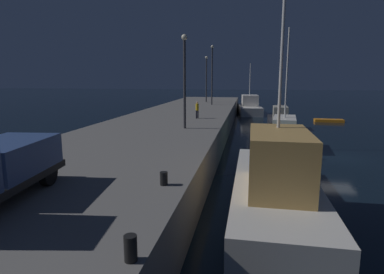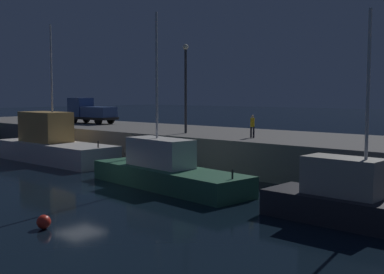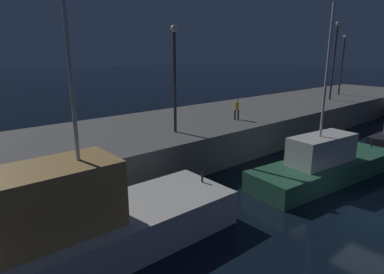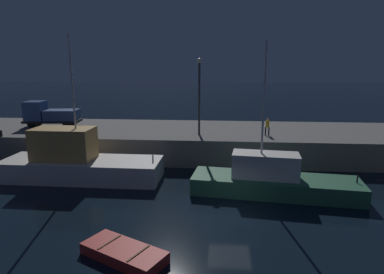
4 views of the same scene
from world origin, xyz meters
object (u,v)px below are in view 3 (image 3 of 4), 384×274
fishing_boat_blue (83,228)px  dockworker (237,108)px  fishing_boat_white (325,164)px  lamp_post_west (175,70)px  lamp_post_central (342,60)px  lamp_post_east (334,55)px

fishing_boat_blue → dockworker: fishing_boat_blue is taller
fishing_boat_white → dockworker: bearing=85.0°
fishing_boat_blue → lamp_post_west: (9.20, 6.09, 5.21)m
lamp_post_central → fishing_boat_blue: bearing=-167.7°
fishing_boat_white → dockworker: 8.41m
lamp_post_central → fishing_boat_white: bearing=-155.9°
fishing_boat_white → lamp_post_east: (17.03, 8.49, 6.36)m
lamp_post_central → dockworker: bearing=-174.8°
lamp_post_central → dockworker: size_ratio=4.51×
lamp_post_west → lamp_post_east: (22.61, 0.50, 0.76)m
lamp_post_east → dockworker: bearing=-178.4°
fishing_boat_blue → fishing_boat_white: (14.78, -1.90, -0.38)m
fishing_boat_white → lamp_post_central: 25.15m
fishing_boat_white → lamp_post_west: 11.24m
fishing_boat_blue → lamp_post_east: size_ratio=1.47×
fishing_boat_blue → lamp_post_east: fishing_boat_blue is taller
fishing_boat_blue → lamp_post_central: (37.12, 8.10, 5.39)m
lamp_post_central → lamp_post_east: bearing=-164.1°
lamp_post_central → dockworker: 21.99m
lamp_post_west → lamp_post_central: size_ratio=0.95×
dockworker → fishing_boat_white: bearing=-95.0°
dockworker → lamp_post_central: bearing=5.2°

